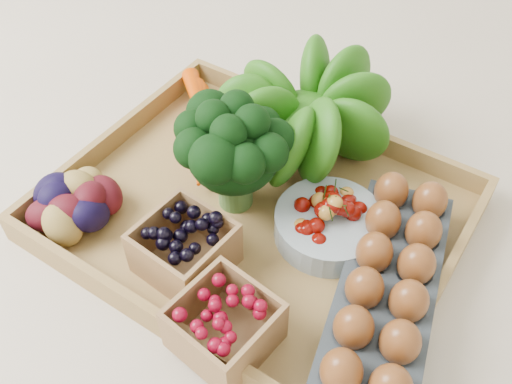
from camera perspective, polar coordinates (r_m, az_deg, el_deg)
The scene contains 10 objects.
ground at distance 0.84m, azimuth -0.00°, elevation -2.79°, with size 4.00×4.00×0.00m, color beige.
tray at distance 0.83m, azimuth -0.00°, elevation -2.46°, with size 0.55×0.45×0.01m, color #9E7B42.
carrots at distance 0.94m, azimuth -5.43°, elevation 7.17°, with size 0.20×0.14×0.05m, color #D54000, non-canonical shape.
lettuce at distance 0.87m, azimuth 4.99°, elevation 8.43°, with size 0.17×0.17×0.17m, color #285C0E.
broccoli at distance 0.79m, azimuth -2.16°, elevation 2.22°, with size 0.17×0.17×0.13m, color black, non-canonical shape.
cherry_bowl at distance 0.79m, azimuth 7.26°, elevation -3.32°, with size 0.15×0.15×0.04m, color #8C9EA5.
egg_carton at distance 0.74m, azimuth 12.88°, elevation -9.67°, with size 0.12×0.33×0.04m, color #374046.
potatoes at distance 0.83m, azimuth -17.86°, elevation -0.45°, with size 0.15×0.15×0.08m, color #38090F, non-canonical shape.
punnet_blackberry at distance 0.75m, azimuth -7.15°, elevation -5.58°, with size 0.11×0.11×0.07m, color black.
punnet_raspberry at distance 0.68m, azimuth -3.19°, elevation -13.16°, with size 0.11×0.11×0.07m, color maroon.
Camera 1 is at (0.30, -0.45, 0.64)m, focal length 40.00 mm.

